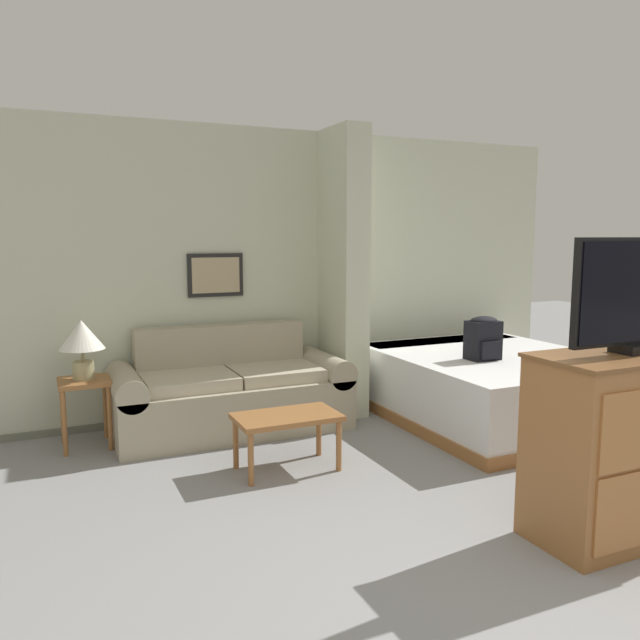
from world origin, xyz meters
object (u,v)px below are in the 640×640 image
Objects in this scene: couch at (231,393)px; coffee_table at (287,422)px; table_lamp at (82,339)px; tv at (640,295)px; backpack at (483,337)px; bed at (491,385)px; tv_dresser at (630,444)px.

coffee_table is (0.10, -1.07, 0.03)m from couch.
table_lamp is at bearing 138.97° from coffee_table.
backpack is (0.50, 1.87, -0.54)m from tv.
bed is at bearing -16.37° from couch.
couch is 2.33m from bed.
table_lamp is 3.25m from backpack.
coffee_table is 1.56× the size of table_lamp.
couch is 0.94× the size of bed.
bed is (3.39, -0.68, -0.55)m from table_lamp.
tv is 0.45× the size of bed.
table_lamp is at bearing 133.87° from tv_dresser.
backpack reaches higher than couch.
tv_dresser is at bearing -104.99° from backpack.
couch is 5.29× the size of backpack.
backpack reaches higher than bed.
table_lamp is (-1.16, 0.03, 0.54)m from couch.
tv is at bearing -61.45° from couch.
backpack is (0.50, 1.88, 0.27)m from tv_dresser.
couch is at bearing 118.55° from tv.
couch is 2.11× the size of tv.
table_lamp is 1.25× the size of backpack.
tv_dresser is (1.38, -1.65, 0.16)m from coffee_table.
bed is 0.57m from backpack.
tv_dresser reaches higher than backpack.
table_lamp is 0.22× the size of bed.
tv is at bearing -110.23° from bed.
backpack is at bearing 75.01° from tv_dresser.
couch is at bearing 95.24° from coffee_table.
tv is (2.63, -2.74, 0.47)m from table_lamp.
table_lamp reaches higher than coffee_table.
tv is 2.02m from backpack.
backpack is at bearing -144.76° from bed.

